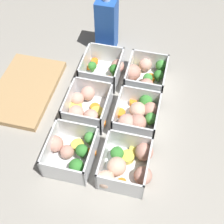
# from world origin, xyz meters

# --- Properties ---
(ground_plane) EXTENTS (4.00, 4.00, 0.00)m
(ground_plane) POSITION_xyz_m (0.00, 0.00, 0.00)
(ground_plane) COLOR gray
(container_near_left) EXTENTS (0.16, 0.15, 0.07)m
(container_near_left) POSITION_xyz_m (-0.16, -0.08, 0.03)
(container_near_left) COLOR white
(container_near_left) RESTS_ON ground_plane
(container_near_center) EXTENTS (0.15, 0.13, 0.07)m
(container_near_center) POSITION_xyz_m (0.00, -0.08, 0.03)
(container_near_center) COLOR white
(container_near_center) RESTS_ON ground_plane
(container_near_right) EXTENTS (0.15, 0.14, 0.07)m
(container_near_right) POSITION_xyz_m (0.17, -0.07, 0.03)
(container_near_right) COLOR white
(container_near_right) RESTS_ON ground_plane
(container_far_left) EXTENTS (0.14, 0.14, 0.07)m
(container_far_left) POSITION_xyz_m (-0.16, 0.07, 0.03)
(container_far_left) COLOR white
(container_far_left) RESTS_ON ground_plane
(container_far_center) EXTENTS (0.16, 0.13, 0.07)m
(container_far_center) POSITION_xyz_m (-0.00, 0.08, 0.02)
(container_far_center) COLOR white
(container_far_center) RESTS_ON ground_plane
(container_far_right) EXTENTS (0.14, 0.14, 0.07)m
(container_far_right) POSITION_xyz_m (0.17, 0.06, 0.03)
(container_far_right) COLOR white
(container_far_right) RESTS_ON ground_plane
(juice_carton) EXTENTS (0.07, 0.07, 0.20)m
(juice_carton) POSITION_xyz_m (0.30, 0.09, 0.10)
(juice_carton) COLOR blue
(juice_carton) RESTS_ON ground_plane
(cutting_board) EXTENTS (0.28, 0.18, 0.02)m
(cutting_board) POSITION_xyz_m (0.03, 0.29, 0.01)
(cutting_board) COLOR tan
(cutting_board) RESTS_ON ground_plane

